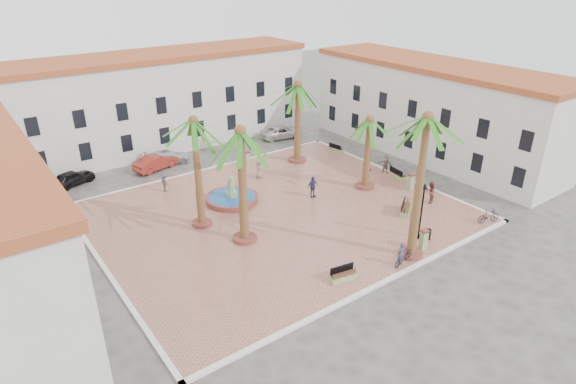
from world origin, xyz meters
name	(u,v)px	position (x,y,z in m)	size (l,w,h in m)	color
ground	(277,214)	(0.00, 0.00, 0.00)	(120.00, 120.00, 0.00)	#56544F
plaza	(277,213)	(0.00, 0.00, 0.07)	(26.00, 22.00, 0.15)	#AC6A59
kerb_n	(210,169)	(0.00, 11.00, 0.08)	(26.30, 0.30, 0.16)	silver
kerb_s	(383,283)	(0.00, -11.00, 0.08)	(26.30, 0.30, 0.16)	silver
kerb_e	(394,174)	(13.00, 0.00, 0.08)	(0.30, 22.30, 0.16)	silver
kerb_w	(106,271)	(-13.00, 0.00, 0.08)	(0.30, 22.30, 0.16)	silver
building_north	(166,99)	(0.00, 19.99, 4.77)	(30.40, 7.40, 9.50)	silver
building_east	(433,109)	(19.99, 2.00, 4.52)	(7.40, 26.40, 9.00)	silver
fountain	(232,198)	(-1.80, 3.77, 0.45)	(4.20, 4.20, 2.17)	brown
palm_nw	(194,132)	(-5.50, 1.72, 7.19)	(4.79, 4.79, 8.20)	brown
palm_sw	(241,144)	(-4.11, -1.97, 7.10)	(5.45, 5.45, 8.22)	brown
palm_s	(426,132)	(3.59, -10.01, 8.53)	(5.00, 5.00, 9.65)	brown
palm_e	(369,129)	(8.68, -0.59, 5.34)	(5.18, 5.18, 6.35)	brown
palm_ne	(298,94)	(7.71, 7.66, 6.64)	(5.61, 5.61, 7.78)	brown
bench_s	(343,276)	(-1.79, -9.44, 0.41)	(1.78, 0.80, 0.91)	#899F65
bench_se	(406,209)	(7.86, -5.81, 0.44)	(1.92, 1.55, 1.01)	#899F65
bench_e	(397,175)	(12.32, -0.93, 0.42)	(0.80, 1.86, 0.95)	#899F65
bench_ne	(336,149)	(12.38, 7.36, 0.39)	(0.76, 1.65, 0.84)	#899F65
lamppost_s	(423,201)	(5.74, -8.83, 2.96)	(0.45, 0.45, 4.15)	black
lamppost_e	(371,143)	(11.60, 1.86, 2.76)	(0.42, 0.42, 3.85)	black
bollard_se	(424,239)	(4.84, -9.96, 0.89)	(0.59, 0.59, 1.42)	#899F65
bollard_n	(248,158)	(3.31, 9.63, 0.84)	(0.49, 0.49, 1.33)	#899F65
bollard_e	(411,182)	(11.39, -3.22, 0.89)	(0.57, 0.57, 1.44)	#899F65
litter_bin	(428,234)	(6.13, -9.34, 0.52)	(0.38, 0.38, 0.74)	black
cyclist_a	(401,254)	(2.12, -10.40, 0.98)	(0.61, 0.40, 1.66)	#363B54
bicycle_a	(403,258)	(2.38, -10.40, 0.63)	(0.63, 1.81, 0.95)	black
cyclist_b	(430,192)	(10.74, -5.72, 1.05)	(0.87, 0.68, 1.79)	brown
bicycle_b	(489,216)	(11.56, -10.40, 0.69)	(0.51, 1.79, 1.08)	black
pedestrian_fountain_a	(259,169)	(2.51, 6.45, 0.98)	(0.81, 0.53, 1.67)	#847259
pedestrian_fountain_b	(313,187)	(3.87, 0.54, 1.06)	(1.06, 0.44, 1.82)	#2F3554
pedestrian_north	(165,182)	(-5.33, 8.68, 0.96)	(1.05, 0.60, 1.63)	#424247
pedestrian_east	(386,164)	(12.40, 0.64, 0.97)	(1.52, 0.48, 1.64)	#78695E
car_black	(72,178)	(-11.18, 14.91, 0.65)	(1.54, 3.83, 1.30)	black
car_red	(156,162)	(-3.96, 14.01, 0.70)	(1.49, 4.27, 1.41)	maroon
car_silver	(167,157)	(-2.50, 14.84, 0.62)	(1.74, 4.27, 1.24)	silver
car_white	(282,132)	(10.73, 14.50, 0.64)	(2.13, 4.62, 1.28)	beige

